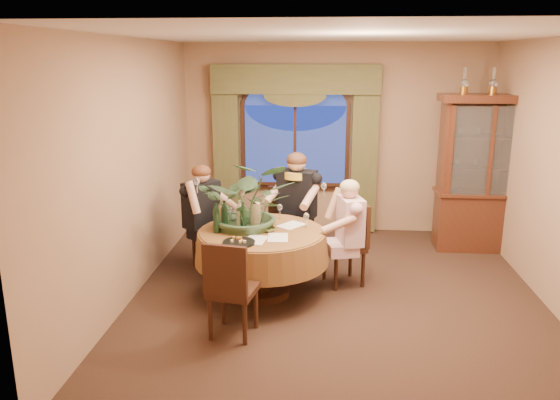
# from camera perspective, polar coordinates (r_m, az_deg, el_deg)

# --- Properties ---
(floor) EXTENTS (5.00, 5.00, 0.00)m
(floor) POSITION_cam_1_polar(r_m,az_deg,el_deg) (6.22, 5.87, -9.98)
(floor) COLOR black
(floor) RESTS_ON ground
(wall_back) EXTENTS (4.50, 0.00, 4.50)m
(wall_back) POSITION_cam_1_polar(r_m,az_deg,el_deg) (8.24, 5.81, 6.34)
(wall_back) COLOR #946D4F
(wall_back) RESTS_ON ground
(ceiling) EXTENTS (5.00, 5.00, 0.00)m
(ceiling) POSITION_cam_1_polar(r_m,az_deg,el_deg) (5.66, 6.64, 16.76)
(ceiling) COLOR white
(ceiling) RESTS_ON wall_back
(window) EXTENTS (1.62, 0.10, 1.32)m
(window) POSITION_cam_1_polar(r_m,az_deg,el_deg) (8.19, 1.58, 5.65)
(window) COLOR navy
(window) RESTS_ON wall_back
(arched_transom) EXTENTS (1.60, 0.06, 0.44)m
(arched_transom) POSITION_cam_1_polar(r_m,az_deg,el_deg) (8.11, 1.62, 11.11)
(arched_transom) COLOR navy
(arched_transom) RESTS_ON wall_back
(drapery_left) EXTENTS (0.38, 0.14, 2.32)m
(drapery_left) POSITION_cam_1_polar(r_m,az_deg,el_deg) (8.28, -5.61, 4.85)
(drapery_left) COLOR #464723
(drapery_left) RESTS_ON floor
(drapery_right) EXTENTS (0.38, 0.14, 2.32)m
(drapery_right) POSITION_cam_1_polar(r_m,az_deg,el_deg) (8.17, 8.81, 4.61)
(drapery_right) COLOR #464723
(drapery_right) RESTS_ON floor
(swag_valance) EXTENTS (2.45, 0.16, 0.42)m
(swag_valance) POSITION_cam_1_polar(r_m,az_deg,el_deg) (8.02, 1.60, 12.50)
(swag_valance) COLOR #464723
(swag_valance) RESTS_ON wall_back
(dining_table) EXTENTS (1.69, 1.69, 0.75)m
(dining_table) POSITION_cam_1_polar(r_m,az_deg,el_deg) (6.10, -1.88, -6.56)
(dining_table) COLOR brown
(dining_table) RESTS_ON floor
(china_cabinet) EXTENTS (1.31, 0.52, 2.12)m
(china_cabinet) POSITION_cam_1_polar(r_m,az_deg,el_deg) (7.86, 20.58, 2.55)
(china_cabinet) COLOR #3D1B10
(china_cabinet) RESTS_ON floor
(oil_lamp_left) EXTENTS (0.11, 0.11, 0.34)m
(oil_lamp_left) POSITION_cam_1_polar(r_m,az_deg,el_deg) (7.62, 18.72, 11.72)
(oil_lamp_left) COLOR #A5722D
(oil_lamp_left) RESTS_ON china_cabinet
(oil_lamp_center) EXTENTS (0.11, 0.11, 0.34)m
(oil_lamp_center) POSITION_cam_1_polar(r_m,az_deg,el_deg) (7.72, 21.41, 11.51)
(oil_lamp_center) COLOR #A5722D
(oil_lamp_center) RESTS_ON china_cabinet
(oil_lamp_right) EXTENTS (0.11, 0.11, 0.34)m
(oil_lamp_right) POSITION_cam_1_polar(r_m,az_deg,el_deg) (7.83, 24.04, 11.29)
(oil_lamp_right) COLOR #A5722D
(oil_lamp_right) RESTS_ON china_cabinet
(chair_right) EXTENTS (0.55, 0.55, 0.96)m
(chair_right) POSITION_cam_1_polar(r_m,az_deg,el_deg) (6.40, 6.71, -4.65)
(chair_right) COLOR black
(chair_right) RESTS_ON floor
(chair_back_right) EXTENTS (0.47, 0.47, 0.96)m
(chair_back_right) POSITION_cam_1_polar(r_m,az_deg,el_deg) (6.96, 0.10, -2.91)
(chair_back_right) COLOR black
(chair_back_right) RESTS_ON floor
(chair_back) EXTENTS (0.59, 0.59, 0.96)m
(chair_back) POSITION_cam_1_polar(r_m,az_deg,el_deg) (6.91, -7.14, -3.16)
(chair_back) COLOR black
(chair_back) RESTS_ON floor
(chair_front_left) EXTENTS (0.49, 0.49, 0.96)m
(chair_front_left) POSITION_cam_1_polar(r_m,az_deg,el_deg) (5.23, -4.94, -9.10)
(chair_front_left) COLOR black
(chair_front_left) RESTS_ON floor
(person_pink) EXTENTS (0.52, 0.55, 1.29)m
(person_pink) POSITION_cam_1_polar(r_m,az_deg,el_deg) (6.22, 7.30, -3.64)
(person_pink) COLOR #CBA2A9
(person_pink) RESTS_ON floor
(person_back) EXTENTS (0.65, 0.66, 1.36)m
(person_back) POSITION_cam_1_polar(r_m,az_deg,el_deg) (6.73, -8.17, -1.93)
(person_back) COLOR black
(person_back) RESTS_ON floor
(person_scarf) EXTENTS (0.65, 0.62, 1.46)m
(person_scarf) POSITION_cam_1_polar(r_m,az_deg,el_deg) (6.90, 1.78, -0.93)
(person_scarf) COLOR black
(person_scarf) RESTS_ON floor
(stoneware_vase) EXTENTS (0.14, 0.14, 0.27)m
(stoneware_vase) POSITION_cam_1_polar(r_m,az_deg,el_deg) (6.10, -2.57, -1.54)
(stoneware_vase) COLOR tan
(stoneware_vase) RESTS_ON dining_table
(centerpiece_plant) EXTENTS (1.05, 1.17, 0.91)m
(centerpiece_plant) POSITION_cam_1_polar(r_m,az_deg,el_deg) (5.96, -3.29, 3.22)
(centerpiece_plant) COLOR #334F31
(centerpiece_plant) RESTS_ON dining_table
(olive_bowl) EXTENTS (0.14, 0.14, 0.05)m
(olive_bowl) POSITION_cam_1_polar(r_m,az_deg,el_deg) (5.93, -1.21, -3.11)
(olive_bowl) COLOR #575F30
(olive_bowl) RESTS_ON dining_table
(cheese_platter) EXTENTS (0.33, 0.33, 0.02)m
(cheese_platter) POSITION_cam_1_polar(r_m,az_deg,el_deg) (5.58, -4.31, -4.44)
(cheese_platter) COLOR black
(cheese_platter) RESTS_ON dining_table
(wine_bottle_0) EXTENTS (0.07, 0.07, 0.33)m
(wine_bottle_0) POSITION_cam_1_polar(r_m,az_deg,el_deg) (5.97, -4.25, -1.60)
(wine_bottle_0) COLOR tan
(wine_bottle_0) RESTS_ON dining_table
(wine_bottle_1) EXTENTS (0.07, 0.07, 0.33)m
(wine_bottle_1) POSITION_cam_1_polar(r_m,az_deg,el_deg) (5.93, -3.85, -1.71)
(wine_bottle_1) COLOR black
(wine_bottle_1) RESTS_ON dining_table
(wine_bottle_2) EXTENTS (0.07, 0.07, 0.33)m
(wine_bottle_2) POSITION_cam_1_polar(r_m,az_deg,el_deg) (6.08, -6.13, -1.36)
(wine_bottle_2) COLOR tan
(wine_bottle_2) RESTS_ON dining_table
(wine_bottle_3) EXTENTS (0.07, 0.07, 0.33)m
(wine_bottle_3) POSITION_cam_1_polar(r_m,az_deg,el_deg) (5.99, -5.83, -1.59)
(wine_bottle_3) COLOR black
(wine_bottle_3) RESTS_ON dining_table
(wine_bottle_4) EXTENTS (0.07, 0.07, 0.33)m
(wine_bottle_4) POSITION_cam_1_polar(r_m,az_deg,el_deg) (5.90, -6.66, -1.88)
(wine_bottle_4) COLOR black
(wine_bottle_4) RESTS_ON dining_table
(tasting_paper_0) EXTENTS (0.23, 0.31, 0.00)m
(tasting_paper_0) POSITION_cam_1_polar(r_m,az_deg,el_deg) (5.74, -0.23, -3.94)
(tasting_paper_0) COLOR white
(tasting_paper_0) RESTS_ON dining_table
(tasting_paper_1) EXTENTS (0.35, 0.37, 0.00)m
(tasting_paper_1) POSITION_cam_1_polar(r_m,az_deg,el_deg) (6.15, 1.18, -2.65)
(tasting_paper_1) COLOR white
(tasting_paper_1) RESTS_ON dining_table
(tasting_paper_2) EXTENTS (0.25, 0.33, 0.00)m
(tasting_paper_2) POSITION_cam_1_polar(r_m,az_deg,el_deg) (5.67, -2.55, -4.18)
(tasting_paper_2) COLOR white
(tasting_paper_2) RESTS_ON dining_table
(wine_glass_person_pink) EXTENTS (0.07, 0.07, 0.18)m
(wine_glass_person_pink) POSITION_cam_1_polar(r_m,az_deg,el_deg) (6.03, 2.75, -2.15)
(wine_glass_person_pink) COLOR silver
(wine_glass_person_pink) RESTS_ON dining_table
(wine_glass_person_back) EXTENTS (0.07, 0.07, 0.18)m
(wine_glass_person_back) POSITION_cam_1_polar(r_m,az_deg,el_deg) (6.30, -5.13, -1.47)
(wine_glass_person_back) COLOR silver
(wine_glass_person_back) RESTS_ON dining_table
(wine_glass_person_scarf) EXTENTS (0.07, 0.07, 0.18)m
(wine_glass_person_scarf) POSITION_cam_1_polar(r_m,az_deg,el_deg) (6.38, -0.02, -1.19)
(wine_glass_person_scarf) COLOR silver
(wine_glass_person_scarf) RESTS_ON dining_table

